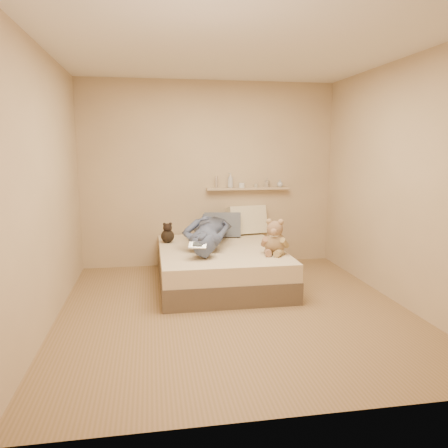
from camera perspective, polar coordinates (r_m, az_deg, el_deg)
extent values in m
plane|color=olive|center=(4.67, 1.35, -11.07)|extent=(3.80, 3.80, 0.00)
plane|color=silver|center=(4.47, 1.49, 21.88)|extent=(3.80, 3.80, 0.00)
plane|color=tan|center=(6.25, -1.92, 6.45)|extent=(3.60, 0.00, 3.60)
plane|color=tan|center=(2.56, 9.56, 1.45)|extent=(3.60, 0.00, 3.60)
plane|color=tan|center=(4.41, -22.27, 4.33)|extent=(0.00, 3.80, 3.80)
plane|color=tan|center=(5.05, 22.00, 4.94)|extent=(0.00, 3.80, 3.80)
cube|color=brown|center=(5.50, -0.49, -6.45)|extent=(1.50, 1.90, 0.25)
cube|color=beige|center=(5.45, -0.49, -4.18)|extent=(1.48, 1.88, 0.20)
cube|color=silver|center=(4.79, -3.46, -2.80)|extent=(0.21, 0.13, 0.07)
cube|color=black|center=(4.78, -3.48, -2.62)|extent=(0.11, 0.07, 0.03)
sphere|color=#8C724D|center=(5.13, 6.64, -2.49)|extent=(0.26, 0.26, 0.26)
sphere|color=#967352|center=(5.08, 6.65, -0.64)|extent=(0.19, 0.19, 0.19)
sphere|color=tan|center=(5.07, 5.92, 0.31)|extent=(0.07, 0.07, 0.07)
sphere|color=#9E7A56|center=(5.06, 7.42, 0.25)|extent=(0.07, 0.07, 0.07)
sphere|color=#9B7455|center=(5.00, 6.53, -1.00)|extent=(0.08, 0.08, 0.08)
cylinder|color=#92684E|center=(5.11, 5.30, -2.33)|extent=(0.08, 0.17, 0.14)
cylinder|color=#9B8252|center=(5.09, 7.91, -2.45)|extent=(0.16, 0.17, 0.14)
cylinder|color=#8F664C|center=(5.05, 5.78, -3.71)|extent=(0.11, 0.18, 0.08)
cylinder|color=#9B8253|center=(5.04, 7.15, -3.77)|extent=(0.16, 0.18, 0.08)
cylinder|color=beige|center=(5.09, 6.63, -1.51)|extent=(0.18, 0.18, 0.02)
sphere|color=black|center=(5.76, -7.38, -1.57)|extent=(0.17, 0.17, 0.17)
sphere|color=black|center=(5.73, -7.39, -0.50)|extent=(0.12, 0.12, 0.12)
sphere|color=black|center=(5.71, -7.78, -0.04)|extent=(0.04, 0.04, 0.04)
sphere|color=black|center=(5.73, -7.02, 0.00)|extent=(0.04, 0.04, 0.04)
cube|color=beige|center=(6.28, 3.06, 0.49)|extent=(0.59, 0.36, 0.43)
cube|color=slate|center=(6.08, -0.19, -0.10)|extent=(0.53, 0.28, 0.36)
imported|color=#4C5677|center=(5.55, -2.13, -0.81)|extent=(0.93, 1.70, 0.39)
cube|color=tan|center=(6.31, 3.14, 4.65)|extent=(1.20, 0.12, 0.03)
cylinder|color=silver|center=(6.21, -1.00, 5.51)|extent=(0.04, 0.04, 0.17)
imported|color=#B7BAC1|center=(6.25, 0.84, 5.72)|extent=(0.11, 0.11, 0.21)
cylinder|color=white|center=(6.28, 2.32, 5.08)|extent=(0.08, 0.08, 0.07)
cylinder|color=#BEB7A3|center=(6.33, 4.21, 5.04)|extent=(0.06, 0.06, 0.06)
imported|color=silver|center=(6.37, 5.64, 5.42)|extent=(0.09, 0.09, 0.14)
imported|color=#B3B6BC|center=(6.42, 7.33, 5.31)|extent=(0.11, 0.11, 0.11)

